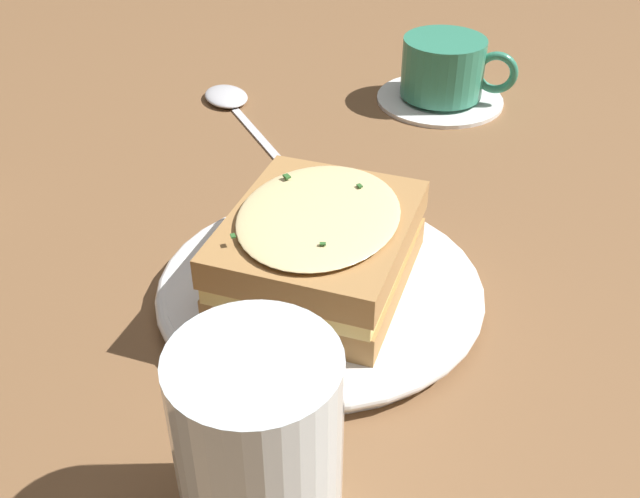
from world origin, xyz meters
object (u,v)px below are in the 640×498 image
object	(u,v)px
water_glass	(259,449)
dinner_plate	(320,290)
teacup_with_saucer	(444,74)
sandwich	(320,247)
spoon	(229,100)

from	to	relation	value
water_glass	dinner_plate	bearing A→B (deg)	26.94
dinner_plate	water_glass	size ratio (longest dim) A/B	1.95
teacup_with_saucer	water_glass	xyz separation A→B (m)	(-0.51, -0.18, 0.03)
sandwich	water_glass	xyz separation A→B (m)	(-0.16, -0.08, 0.01)
sandwich	water_glass	world-z (taller)	water_glass
spoon	dinner_plate	bearing A→B (deg)	-98.84
sandwich	spoon	xyz separation A→B (m)	(0.21, 0.27, -0.04)
teacup_with_saucer	water_glass	bearing A→B (deg)	-91.22
sandwich	teacup_with_saucer	distance (m)	0.36
dinner_plate	teacup_with_saucer	size ratio (longest dim) A/B	1.62
teacup_with_saucer	water_glass	size ratio (longest dim) A/B	1.20
sandwich	water_glass	bearing A→B (deg)	-153.06
water_glass	spoon	bearing A→B (deg)	43.66
dinner_plate	teacup_with_saucer	bearing A→B (deg)	14.81
dinner_plate	teacup_with_saucer	distance (m)	0.36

